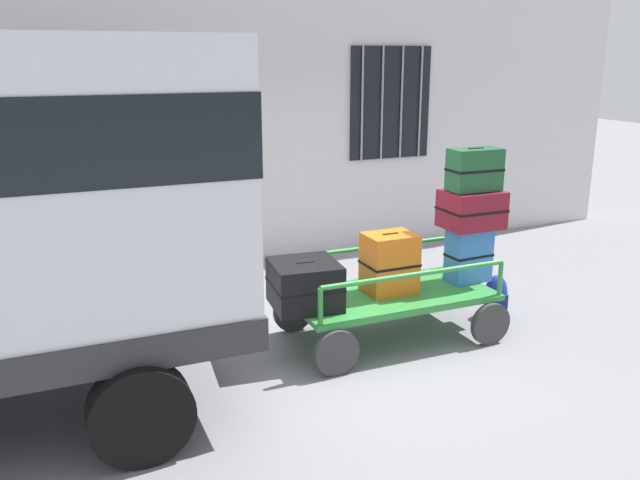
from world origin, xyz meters
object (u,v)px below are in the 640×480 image
at_px(suitcase_center_middle, 472,209).
at_px(suitcase_center_top, 475,170).
at_px(suitcase_left_bottom, 305,284).
at_px(backpack, 496,296).
at_px(suitcase_midleft_bottom, 389,263).
at_px(luggage_cart, 390,302).
at_px(suitcase_center_bottom, 469,254).

relative_size(suitcase_center_middle, suitcase_center_top, 1.10).
height_order(suitcase_left_bottom, suitcase_center_top, suitcase_center_top).
bearing_deg(suitcase_left_bottom, backpack, 1.62).
xyz_separation_m(suitcase_center_middle, suitcase_center_top, (-0.00, -0.01, 0.39)).
xyz_separation_m(suitcase_midleft_bottom, backpack, (1.29, 0.02, -0.52)).
distance_m(luggage_cart, backpack, 1.30).
relative_size(luggage_cart, suitcase_center_top, 3.90).
height_order(suitcase_center_bottom, backpack, suitcase_center_bottom).
xyz_separation_m(luggage_cart, suitcase_center_bottom, (0.88, 0.00, 0.37)).
height_order(suitcase_left_bottom, suitcase_midleft_bottom, suitcase_midleft_bottom).
bearing_deg(suitcase_midleft_bottom, backpack, 1.08).
height_order(suitcase_midleft_bottom, suitcase_center_bottom, suitcase_midleft_bottom).
bearing_deg(suitcase_center_bottom, luggage_cart, -179.76).
bearing_deg(suitcase_center_bottom, backpack, 7.37).
bearing_deg(luggage_cart, suitcase_center_top, -0.29).
bearing_deg(suitcase_midleft_bottom, suitcase_center_bottom, -1.92).
distance_m(suitcase_midleft_bottom, suitcase_center_top, 1.21).
distance_m(suitcase_left_bottom, suitcase_center_middle, 1.83).
distance_m(luggage_cart, suitcase_left_bottom, 0.93).
relative_size(luggage_cart, suitcase_midleft_bottom, 3.46).
height_order(suitcase_midleft_bottom, suitcase_center_middle, suitcase_center_middle).
bearing_deg(backpack, suitcase_center_top, -171.53).
height_order(suitcase_left_bottom, backpack, suitcase_left_bottom).
bearing_deg(luggage_cart, suitcase_midleft_bottom, 90.00).
relative_size(luggage_cart, suitcase_center_bottom, 3.62).
height_order(suitcase_midleft_bottom, suitcase_center_top, suitcase_center_top).
bearing_deg(suitcase_midleft_bottom, suitcase_center_middle, -1.99).
height_order(luggage_cart, backpack, luggage_cart).
xyz_separation_m(luggage_cart, suitcase_midleft_bottom, (0.00, 0.03, 0.38)).
xyz_separation_m(suitcase_center_bottom, suitcase_center_top, (-0.00, -0.01, 0.85)).
bearing_deg(backpack, suitcase_center_bottom, -172.63).
distance_m(suitcase_midleft_bottom, backpack, 1.39).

